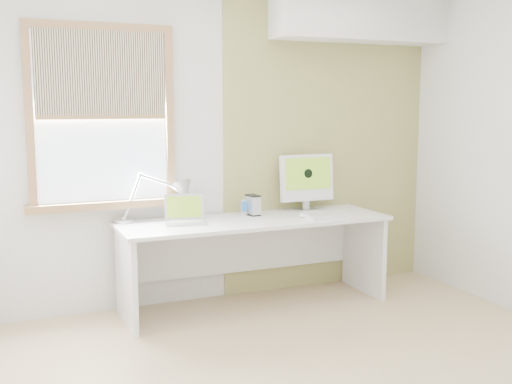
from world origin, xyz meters
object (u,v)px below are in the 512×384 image
desk (252,241)px  laptop (185,216)px  desk_lamp (172,195)px  external_drive (253,205)px  imac (307,179)px

desk → laptop: laptop is taller
desk_lamp → external_drive: bearing=-6.0°
desk → imac: size_ratio=4.43×
laptop → desk_lamp: bearing=107.3°
desk_lamp → external_drive: size_ratio=3.94×
desk_lamp → desk: bearing=-15.2°
laptop → external_drive: laptop is taller
laptop → imac: 1.19m
laptop → imac: imac is taller
laptop → external_drive: 0.63m
laptop → imac: size_ratio=0.71×
desk → desk_lamp: (-0.62, 0.17, 0.40)m
imac → laptop: bearing=-172.2°
desk → laptop: bearing=179.7°
external_drive → imac: (0.54, 0.07, 0.19)m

